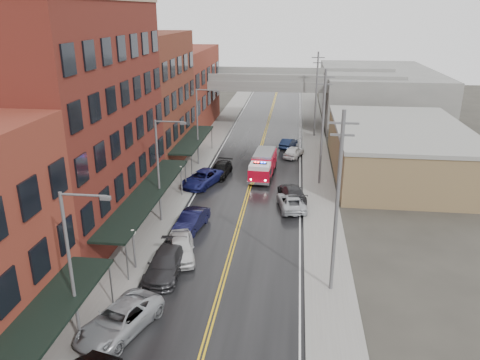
{
  "coord_description": "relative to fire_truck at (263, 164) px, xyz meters",
  "views": [
    {
      "loc": [
        4.46,
        -11.95,
        17.32
      ],
      "look_at": [
        -0.27,
        27.14,
        3.0
      ],
      "focal_mm": 35.0,
      "sensor_mm": 36.0,
      "label": 1
    }
  ],
  "objects": [
    {
      "name": "curb_right",
      "position": [
        4.54,
        -6.78,
        -1.32
      ],
      "size": [
        0.3,
        160.0,
        0.15
      ],
      "primitive_type": "cube",
      "color": "gray",
      "rests_on": "ground"
    },
    {
      "name": "parked_car_left_3",
      "position": [
        -5.19,
        -21.08,
        -0.6
      ],
      "size": [
        2.34,
        5.57,
        1.61
      ],
      "primitive_type": "imported",
      "rotation": [
        0.0,
        0.0,
        0.02
      ],
      "color": "#27272A",
      "rests_on": "ground"
    },
    {
      "name": "utility_pole_1",
      "position": [
        6.09,
        -1.78,
        4.91
      ],
      "size": [
        1.8,
        0.24,
        12.0
      ],
      "color": "#59595B",
      "rests_on": "ground"
    },
    {
      "name": "brick_building_b",
      "position": [
        -14.41,
        -13.78,
        7.6
      ],
      "size": [
        9.0,
        20.0,
        18.0
      ],
      "primitive_type": "cube",
      "color": "#571B17",
      "rests_on": "ground"
    },
    {
      "name": "fire_truck",
      "position": [
        0.0,
        0.0,
        0.0
      ],
      "size": [
        3.22,
        7.21,
        2.58
      ],
      "rotation": [
        0.0,
        0.0,
        -0.07
      ],
      "color": "#B2081E",
      "rests_on": "ground"
    },
    {
      "name": "utility_pole_0",
      "position": [
        6.09,
        -21.78,
        4.91
      ],
      "size": [
        1.8,
        0.24,
        12.0
      ],
      "color": "#59595B",
      "rests_on": "ground"
    },
    {
      "name": "street_lamp_0",
      "position": [
        -7.65,
        -28.78,
        3.79
      ],
      "size": [
        2.64,
        0.22,
        9.0
      ],
      "color": "#59595B",
      "rests_on": "ground"
    },
    {
      "name": "parked_car_right_3",
      "position": [
        2.53,
        11.84,
        -0.73
      ],
      "size": [
        2.49,
        4.27,
        1.33
      ],
      "primitive_type": "imported",
      "rotation": [
        0.0,
        0.0,
        2.86
      ],
      "color": "black",
      "rests_on": "ground"
    },
    {
      "name": "right_far_block",
      "position": [
        16.89,
        33.22,
        2.6
      ],
      "size": [
        18.0,
        30.0,
        8.0
      ],
      "primitive_type": "cube",
      "color": "slate",
      "rests_on": "ground"
    },
    {
      "name": "utility_pole_2",
      "position": [
        6.09,
        18.22,
        4.91
      ],
      "size": [
        1.8,
        0.24,
        12.0
      ],
      "color": "#59595B",
      "rests_on": "ground"
    },
    {
      "name": "sidewalk_left",
      "position": [
        -8.41,
        -6.78,
        -1.32
      ],
      "size": [
        3.0,
        160.0,
        0.15
      ],
      "primitive_type": "cube",
      "color": "slate",
      "rests_on": "ground"
    },
    {
      "name": "parked_car_right_0",
      "position": [
        3.27,
        -8.58,
        -0.71
      ],
      "size": [
        3.13,
        5.28,
        1.38
      ],
      "primitive_type": "imported",
      "rotation": [
        0.0,
        0.0,
        3.32
      ],
      "color": "#ADB1B6",
      "rests_on": "ground"
    },
    {
      "name": "overpass",
      "position": [
        -1.11,
        25.22,
        4.59
      ],
      "size": [
        40.0,
        10.0,
        7.5
      ],
      "color": "slate",
      "rests_on": "ground"
    },
    {
      "name": "road",
      "position": [
        -1.11,
        -6.78,
        -1.39
      ],
      "size": [
        11.0,
        160.0,
        0.02
      ],
      "primitive_type": "cube",
      "color": "black",
      "rests_on": "ground"
    },
    {
      "name": "curb_left",
      "position": [
        -6.76,
        -6.78,
        -1.32
      ],
      "size": [
        0.3,
        160.0,
        0.15
      ],
      "primitive_type": "cube",
      "color": "gray",
      "rests_on": "ground"
    },
    {
      "name": "parked_car_right_2",
      "position": [
        3.3,
        7.7,
        -0.69
      ],
      "size": [
        2.93,
        4.49,
        1.42
      ],
      "primitive_type": "imported",
      "rotation": [
        0.0,
        0.0,
        2.82
      ],
      "color": "silver",
      "rests_on": "ground"
    },
    {
      "name": "awning_1",
      "position": [
        -8.6,
        -13.78,
        1.59
      ],
      "size": [
        2.6,
        18.0,
        3.09
      ],
      "color": "black",
      "rests_on": "ground"
    },
    {
      "name": "parked_car_left_7",
      "position": [
        -4.71,
        -0.29,
        -0.7
      ],
      "size": [
        2.47,
        5.03,
        1.41
      ],
      "primitive_type": "imported",
      "rotation": [
        0.0,
        0.0,
        -0.11
      ],
      "color": "black",
      "rests_on": "ground"
    },
    {
      "name": "street_lamp_2",
      "position": [
        -7.65,
        3.22,
        3.79
      ],
      "size": [
        2.64,
        0.22,
        9.0
      ],
      "color": "#59595B",
      "rests_on": "ground"
    },
    {
      "name": "brick_building_far",
      "position": [
        -14.41,
        21.22,
        4.6
      ],
      "size": [
        9.0,
        20.0,
        12.0
      ],
      "primitive_type": "cube",
      "color": "maroon",
      "rests_on": "ground"
    },
    {
      "name": "tan_building",
      "position": [
        14.89,
        3.22,
        1.1
      ],
      "size": [
        14.0,
        22.0,
        5.0
      ],
      "primitive_type": "cube",
      "color": "olive",
      "rests_on": "ground"
    },
    {
      "name": "parked_car_left_5",
      "position": [
        -4.95,
        -13.98,
        -0.62
      ],
      "size": [
        2.47,
        4.96,
        1.56
      ],
      "primitive_type": "imported",
      "rotation": [
        0.0,
        0.0,
        -0.18
      ],
      "color": "black",
      "rests_on": "ground"
    },
    {
      "name": "parked_car_right_1",
      "position": [
        3.3,
        -6.44,
        -0.64
      ],
      "size": [
        3.24,
        5.54,
        1.51
      ],
      "primitive_type": "imported",
      "rotation": [
        0.0,
        0.0,
        3.37
      ],
      "color": "black",
      "rests_on": "ground"
    },
    {
      "name": "globe_lamp_2",
      "position": [
        -7.51,
        -6.78,
        0.91
      ],
      "size": [
        0.44,
        0.44,
        3.12
      ],
      "color": "#59595B",
      "rests_on": "ground"
    },
    {
      "name": "globe_lamp_1",
      "position": [
        -7.51,
        -20.78,
        0.91
      ],
      "size": [
        0.44,
        0.44,
        3.12
      ],
      "color": "#59595B",
      "rests_on": "ground"
    },
    {
      "name": "street_lamp_1",
      "position": [
        -7.65,
        -12.78,
        3.79
      ],
      "size": [
        2.64,
        0.22,
        9.0
      ],
      "color": "#59595B",
      "rests_on": "ground"
    },
    {
      "name": "brick_building_c",
      "position": [
        -14.41,
        3.72,
        6.1
      ],
      "size": [
        9.0,
        15.0,
        15.0
      ],
      "primitive_type": "cube",
      "color": "#5E251C",
      "rests_on": "ground"
    },
    {
      "name": "awning_2",
      "position": [
        -8.59,
        3.72,
        1.59
      ],
      "size": [
        2.6,
        13.0,
        3.09
      ],
      "color": "black",
      "rests_on": "ground"
    },
    {
      "name": "parked_car_left_4",
      "position": [
        -4.71,
        -18.69,
        -0.57
      ],
      "size": [
        3.14,
        5.2,
        1.66
      ],
      "primitive_type": "imported",
      "rotation": [
        0.0,
        0.0,
        0.26
      ],
      "color": "silver",
      "rests_on": "ground"
    },
    {
      "name": "parked_car_left_6",
      "position": [
        -6.11,
        -3.58,
        -0.62
      ],
      "size": [
        4.28,
        6.16,
        1.56
      ],
      "primitive_type": "imported",
      "rotation": [
        0.0,
        0.0,
        -0.33
      ],
      "color": "navy",
      "rests_on": "ground"
    },
    {
      "name": "awning_0",
      "position": [
        -8.6,
        -32.78,
        1.59
      ],
      "size": [
        2.6,
        16.0,
        3.09
      ],
      "color": "black",
      "rests_on": "ground"
    },
    {
      "name": "parked_car_left_2",
      "position": [
        -6.11,
        -27.53,
        -0.61
      ],
      "size": [
        4.38,
        6.26,
        1.59
      ],
      "primitive_type": "imported",
      "rotation": [
        0.0,
        0.0,
        -0.34
      ],
      "color": "#95989C",
      "rests_on": "ground"
    },
    {
      "name": "sidewalk_right",
      "position": [
        6.19,
        -6.78,
        -1.32
      ],
      "size": [
        3.0,
        160.0,
        0.15
      ],
      "primitive_type": "cube",
      "color": "slate",
      "rests_on": "ground"
    }
  ]
}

